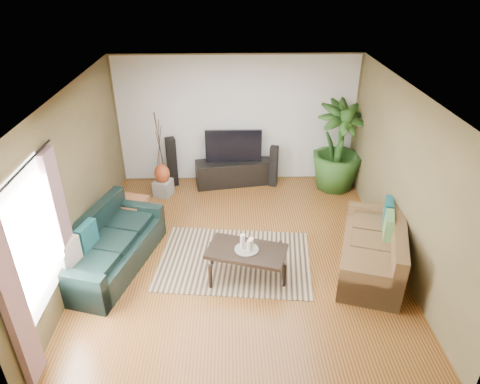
{
  "coord_description": "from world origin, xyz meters",
  "views": [
    {
      "loc": [
        -0.16,
        -5.75,
        4.33
      ],
      "look_at": [
        0.0,
        0.2,
        1.05
      ],
      "focal_mm": 32.0,
      "sensor_mm": 36.0,
      "label": 1
    }
  ],
  "objects_px": {
    "speaker_right": "(274,166)",
    "pedestal": "(163,188)",
    "speaker_left": "(172,162)",
    "tv_stand": "(234,172)",
    "vase": "(162,174)",
    "coffee_table": "(246,262)",
    "sofa_left": "(111,244)",
    "side_table": "(132,214)",
    "television": "(233,146)",
    "potted_plant": "(338,147)",
    "sofa_right": "(372,245)"
  },
  "relations": [
    {
      "from": "speaker_left",
      "to": "sofa_right",
      "type": "bearing_deg",
      "value": -58.2
    },
    {
      "from": "coffee_table",
      "to": "sofa_left",
      "type": "bearing_deg",
      "value": -170.76
    },
    {
      "from": "television",
      "to": "side_table",
      "type": "relative_size",
      "value": 2.14
    },
    {
      "from": "sofa_right",
      "to": "potted_plant",
      "type": "bearing_deg",
      "value": -162.66
    },
    {
      "from": "speaker_left",
      "to": "side_table",
      "type": "xyz_separation_m",
      "value": [
        -0.55,
        -1.65,
        -0.26
      ]
    },
    {
      "from": "speaker_right",
      "to": "pedestal",
      "type": "bearing_deg",
      "value": -153.02
    },
    {
      "from": "coffee_table",
      "to": "speaker_left",
      "type": "bearing_deg",
      "value": 132.45
    },
    {
      "from": "tv_stand",
      "to": "speaker_left",
      "type": "xyz_separation_m",
      "value": [
        -1.31,
        0.0,
        0.26
      ]
    },
    {
      "from": "sofa_left",
      "to": "speaker_left",
      "type": "relative_size",
      "value": 1.97
    },
    {
      "from": "television",
      "to": "speaker_left",
      "type": "bearing_deg",
      "value": 180.0
    },
    {
      "from": "tv_stand",
      "to": "television",
      "type": "distance_m",
      "value": 0.61
    },
    {
      "from": "speaker_left",
      "to": "pedestal",
      "type": "distance_m",
      "value": 0.62
    },
    {
      "from": "sofa_right",
      "to": "tv_stand",
      "type": "distance_m",
      "value": 3.6
    },
    {
      "from": "television",
      "to": "pedestal",
      "type": "relative_size",
      "value": 3.49
    },
    {
      "from": "speaker_right",
      "to": "vase",
      "type": "distance_m",
      "value": 2.33
    },
    {
      "from": "coffee_table",
      "to": "television",
      "type": "height_order",
      "value": "television"
    },
    {
      "from": "sofa_left",
      "to": "sofa_right",
      "type": "bearing_deg",
      "value": -75.99
    },
    {
      "from": "sofa_left",
      "to": "vase",
      "type": "bearing_deg",
      "value": 3.76
    },
    {
      "from": "speaker_left",
      "to": "potted_plant",
      "type": "bearing_deg",
      "value": -21.38
    },
    {
      "from": "tv_stand",
      "to": "speaker_right",
      "type": "relative_size",
      "value": 1.79
    },
    {
      "from": "speaker_right",
      "to": "pedestal",
      "type": "relative_size",
      "value": 2.66
    },
    {
      "from": "sofa_right",
      "to": "speaker_right",
      "type": "relative_size",
      "value": 2.17
    },
    {
      "from": "television",
      "to": "tv_stand",
      "type": "bearing_deg",
      "value": 0.0
    },
    {
      "from": "pedestal",
      "to": "speaker_left",
      "type": "bearing_deg",
      "value": 72.85
    },
    {
      "from": "speaker_right",
      "to": "potted_plant",
      "type": "height_order",
      "value": "potted_plant"
    },
    {
      "from": "speaker_right",
      "to": "coffee_table",
      "type": "bearing_deg",
      "value": -85.68
    },
    {
      "from": "sofa_left",
      "to": "television",
      "type": "distance_m",
      "value": 3.42
    },
    {
      "from": "sofa_right",
      "to": "potted_plant",
      "type": "xyz_separation_m",
      "value": [
        0.02,
        2.69,
        0.5
      ]
    },
    {
      "from": "tv_stand",
      "to": "potted_plant",
      "type": "relative_size",
      "value": 0.86
    },
    {
      "from": "sofa_right",
      "to": "speaker_left",
      "type": "xyz_separation_m",
      "value": [
        -3.41,
        2.91,
        0.11
      ]
    },
    {
      "from": "tv_stand",
      "to": "vase",
      "type": "height_order",
      "value": "vase"
    },
    {
      "from": "coffee_table",
      "to": "speaker_left",
      "type": "height_order",
      "value": "speaker_left"
    },
    {
      "from": "potted_plant",
      "to": "vase",
      "type": "distance_m",
      "value": 3.62
    },
    {
      "from": "tv_stand",
      "to": "speaker_right",
      "type": "height_order",
      "value": "speaker_right"
    },
    {
      "from": "coffee_table",
      "to": "side_table",
      "type": "relative_size",
      "value": 2.13
    },
    {
      "from": "sofa_right",
      "to": "side_table",
      "type": "relative_size",
      "value": 3.53
    },
    {
      "from": "coffee_table",
      "to": "television",
      "type": "relative_size",
      "value": 1.0
    },
    {
      "from": "speaker_right",
      "to": "speaker_left",
      "type": "bearing_deg",
      "value": -165.02
    },
    {
      "from": "pedestal",
      "to": "coffee_table",
      "type": "bearing_deg",
      "value": -58.1
    },
    {
      "from": "coffee_table",
      "to": "tv_stand",
      "type": "xyz_separation_m",
      "value": [
        -0.15,
        3.06,
        0.03
      ]
    },
    {
      "from": "sofa_right",
      "to": "sofa_left",
      "type": "bearing_deg",
      "value": -74.04
    },
    {
      "from": "sofa_left",
      "to": "speaker_right",
      "type": "height_order",
      "value": "speaker_right"
    },
    {
      "from": "speaker_left",
      "to": "side_table",
      "type": "height_order",
      "value": "speaker_left"
    },
    {
      "from": "side_table",
      "to": "pedestal",
      "type": "bearing_deg",
      "value": 70.88
    },
    {
      "from": "coffee_table",
      "to": "potted_plant",
      "type": "bearing_deg",
      "value": 72.12
    },
    {
      "from": "sofa_left",
      "to": "television",
      "type": "height_order",
      "value": "television"
    },
    {
      "from": "sofa_left",
      "to": "side_table",
      "type": "bearing_deg",
      "value": 11.37
    },
    {
      "from": "pedestal",
      "to": "vase",
      "type": "relative_size",
      "value": 0.78
    },
    {
      "from": "television",
      "to": "potted_plant",
      "type": "bearing_deg",
      "value": -5.79
    },
    {
      "from": "television",
      "to": "side_table",
      "type": "height_order",
      "value": "television"
    }
  ]
}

